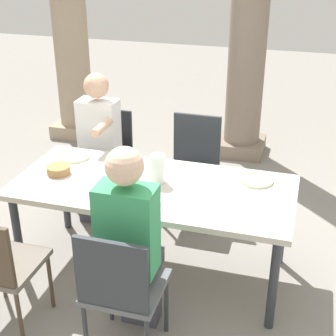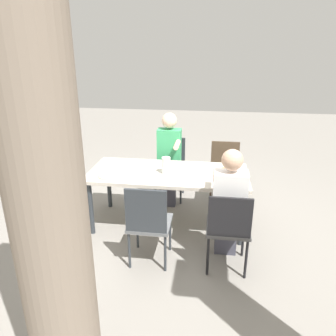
{
  "view_description": "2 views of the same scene",
  "coord_description": "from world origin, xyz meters",
  "px_view_note": "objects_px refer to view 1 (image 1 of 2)",
  "views": [
    {
      "loc": [
        0.98,
        -2.96,
        2.37
      ],
      "look_at": [
        0.11,
        0.0,
        0.88
      ],
      "focal_mm": 53.33,
      "sensor_mm": 36.0,
      "label": 1
    },
    {
      "loc": [
        -0.53,
        3.8,
        2.23
      ],
      "look_at": [
        -0.01,
        0.08,
        0.82
      ],
      "focal_mm": 35.14,
      "sensor_mm": 36.0,
      "label": 2
    }
  ],
  "objects_px": {
    "chair_mid_north": "(193,163)",
    "bread_basket": "(58,170)",
    "plate_2": "(256,180)",
    "water_pitcher": "(158,170)",
    "chair_mid_south": "(121,286)",
    "diner_woman_green": "(97,143)",
    "plate_0": "(74,156)",
    "dining_table": "(153,193)",
    "diner_man_white": "(131,240)",
    "stone_column_centre": "(249,22)",
    "stone_column_near": "(69,17)",
    "plate_1": "(137,202)",
    "chair_west_north": "(106,152)"
  },
  "relations": [
    {
      "from": "dining_table",
      "to": "diner_man_white",
      "type": "relative_size",
      "value": 1.48
    },
    {
      "from": "chair_west_north",
      "to": "stone_column_near",
      "type": "relative_size",
      "value": 0.3
    },
    {
      "from": "chair_mid_south",
      "to": "chair_mid_north",
      "type": "bearing_deg",
      "value": 90.0
    },
    {
      "from": "dining_table",
      "to": "stone_column_near",
      "type": "distance_m",
      "value": 3.1
    },
    {
      "from": "diner_man_white",
      "to": "chair_mid_south",
      "type": "bearing_deg",
      "value": -89.16
    },
    {
      "from": "chair_mid_north",
      "to": "bread_basket",
      "type": "distance_m",
      "value": 1.23
    },
    {
      "from": "diner_woman_green",
      "to": "plate_0",
      "type": "height_order",
      "value": "diner_woman_green"
    },
    {
      "from": "chair_mid_south",
      "to": "diner_woman_green",
      "type": "distance_m",
      "value": 1.75
    },
    {
      "from": "chair_mid_south",
      "to": "water_pitcher",
      "type": "distance_m",
      "value": 0.97
    },
    {
      "from": "dining_table",
      "to": "water_pitcher",
      "type": "height_order",
      "value": "water_pitcher"
    },
    {
      "from": "water_pitcher",
      "to": "bread_basket",
      "type": "xyz_separation_m",
      "value": [
        -0.74,
        -0.08,
        -0.06
      ]
    },
    {
      "from": "dining_table",
      "to": "plate_0",
      "type": "distance_m",
      "value": 0.79
    },
    {
      "from": "chair_mid_north",
      "to": "plate_0",
      "type": "distance_m",
      "value": 1.05
    },
    {
      "from": "stone_column_near",
      "to": "chair_west_north",
      "type": "bearing_deg",
      "value": -55.48
    },
    {
      "from": "bread_basket",
      "to": "water_pitcher",
      "type": "bearing_deg",
      "value": 6.18
    },
    {
      "from": "water_pitcher",
      "to": "chair_west_north",
      "type": "bearing_deg",
      "value": 132.68
    },
    {
      "from": "diner_woman_green",
      "to": "plate_0",
      "type": "bearing_deg",
      "value": -91.28
    },
    {
      "from": "stone_column_centre",
      "to": "plate_1",
      "type": "xyz_separation_m",
      "value": [
        -0.31,
        -2.68,
        -0.75
      ]
    },
    {
      "from": "diner_man_white",
      "to": "stone_column_near",
      "type": "height_order",
      "value": "stone_column_near"
    },
    {
      "from": "dining_table",
      "to": "chair_mid_north",
      "type": "height_order",
      "value": "chair_mid_north"
    },
    {
      "from": "stone_column_centre",
      "to": "water_pitcher",
      "type": "relative_size",
      "value": 14.52
    },
    {
      "from": "chair_mid_south",
      "to": "plate_2",
      "type": "xyz_separation_m",
      "value": [
        0.61,
        1.12,
        0.21
      ]
    },
    {
      "from": "diner_woman_green",
      "to": "plate_2",
      "type": "distance_m",
      "value": 1.48
    },
    {
      "from": "chair_west_north",
      "to": "plate_2",
      "type": "distance_m",
      "value": 1.56
    },
    {
      "from": "chair_west_north",
      "to": "stone_column_near",
      "type": "bearing_deg",
      "value": 124.52
    },
    {
      "from": "stone_column_centre",
      "to": "stone_column_near",
      "type": "bearing_deg",
      "value": 180.0
    },
    {
      "from": "plate_2",
      "to": "diner_woman_green",
      "type": "bearing_deg",
      "value": 163.46
    },
    {
      "from": "stone_column_near",
      "to": "plate_0",
      "type": "bearing_deg",
      "value": -63.81
    },
    {
      "from": "chair_west_north",
      "to": "diner_woman_green",
      "type": "distance_m",
      "value": 0.25
    },
    {
      "from": "diner_woman_green",
      "to": "bread_basket",
      "type": "height_order",
      "value": "diner_woman_green"
    },
    {
      "from": "plate_0",
      "to": "water_pitcher",
      "type": "distance_m",
      "value": 0.79
    },
    {
      "from": "stone_column_near",
      "to": "stone_column_centre",
      "type": "height_order",
      "value": "stone_column_centre"
    },
    {
      "from": "dining_table",
      "to": "diner_woman_green",
      "type": "xyz_separation_m",
      "value": [
        -0.73,
        0.68,
        0.03
      ]
    },
    {
      "from": "stone_column_centre",
      "to": "water_pitcher",
      "type": "bearing_deg",
      "value": -96.52
    },
    {
      "from": "chair_mid_south",
      "to": "water_pitcher",
      "type": "height_order",
      "value": "water_pitcher"
    },
    {
      "from": "chair_mid_north",
      "to": "bread_basket",
      "type": "relative_size",
      "value": 5.44
    },
    {
      "from": "diner_man_white",
      "to": "water_pitcher",
      "type": "height_order",
      "value": "diner_man_white"
    },
    {
      "from": "diner_man_white",
      "to": "stone_column_centre",
      "type": "height_order",
      "value": "stone_column_centre"
    },
    {
      "from": "chair_mid_north",
      "to": "stone_column_centre",
      "type": "bearing_deg",
      "value": 82.5
    },
    {
      "from": "chair_west_north",
      "to": "plate_2",
      "type": "height_order",
      "value": "chair_west_north"
    },
    {
      "from": "chair_mid_north",
      "to": "chair_west_north",
      "type": "bearing_deg",
      "value": -179.62
    },
    {
      "from": "chair_mid_north",
      "to": "plate_1",
      "type": "xyz_separation_m",
      "value": [
        -0.11,
        -1.15,
        0.22
      ]
    },
    {
      "from": "plate_2",
      "to": "water_pitcher",
      "type": "distance_m",
      "value": 0.71
    },
    {
      "from": "chair_mid_south",
      "to": "bread_basket",
      "type": "xyz_separation_m",
      "value": [
        -0.81,
        0.84,
        0.24
      ]
    },
    {
      "from": "plate_2",
      "to": "water_pitcher",
      "type": "bearing_deg",
      "value": -163.2
    },
    {
      "from": "stone_column_near",
      "to": "plate_1",
      "type": "xyz_separation_m",
      "value": [
        1.77,
        -2.68,
        -0.7
      ]
    },
    {
      "from": "chair_west_north",
      "to": "plate_1",
      "type": "height_order",
      "value": "chair_west_north"
    },
    {
      "from": "diner_man_white",
      "to": "stone_column_centre",
      "type": "bearing_deg",
      "value": 86.19
    },
    {
      "from": "chair_west_north",
      "to": "stone_column_centre",
      "type": "height_order",
      "value": "stone_column_centre"
    },
    {
      "from": "chair_west_north",
      "to": "plate_1",
      "type": "xyz_separation_m",
      "value": [
        0.71,
        -1.14,
        0.22
      ]
    }
  ]
}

